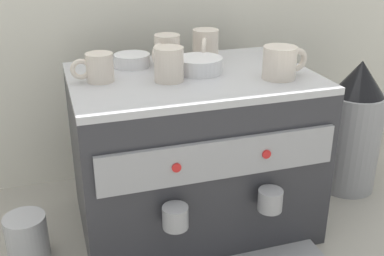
{
  "coord_description": "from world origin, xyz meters",
  "views": [
    {
      "loc": [
        -0.33,
        -1.04,
        0.75
      ],
      "look_at": [
        0.0,
        0.0,
        0.28
      ],
      "focal_mm": 44.21,
      "sensor_mm": 36.0,
      "label": 1
    }
  ],
  "objects": [
    {
      "name": "tiled_backsplash_wall",
      "position": [
        0.0,
        0.35,
        0.54
      ],
      "size": [
        2.8,
        0.03,
        1.09
      ],
      "primitive_type": "cube",
      "color": "silver",
      "rests_on": "ground_plane"
    },
    {
      "name": "ceramic_cup_4",
      "position": [
        -0.22,
        0.01,
        0.45
      ],
      "size": [
        0.1,
        0.06,
        0.07
      ],
      "color": "beige",
      "rests_on": "espresso_machine"
    },
    {
      "name": "ceramic_bowl_1",
      "position": [
        0.02,
        0.01,
        0.44
      ],
      "size": [
        0.11,
        0.11,
        0.04
      ],
      "color": "white",
      "rests_on": "espresso_machine"
    },
    {
      "name": "ceramic_cup_3",
      "position": [
        0.19,
        -0.09,
        0.46
      ],
      "size": [
        0.12,
        0.08,
        0.08
      ],
      "color": "beige",
      "rests_on": "espresso_machine"
    },
    {
      "name": "ceramic_cup_0",
      "position": [
        -0.06,
        -0.03,
        0.46
      ],
      "size": [
        0.08,
        0.1,
        0.08
      ],
      "color": "beige",
      "rests_on": "espresso_machine"
    },
    {
      "name": "ceramic_cup_2",
      "position": [
        -0.04,
        0.1,
        0.46
      ],
      "size": [
        0.09,
        0.09,
        0.08
      ],
      "color": "beige",
      "rests_on": "espresso_machine"
    },
    {
      "name": "ceramic_bowl_0",
      "position": [
        -0.12,
        0.11,
        0.43
      ],
      "size": [
        0.09,
        0.09,
        0.03
      ],
      "color": "white",
      "rests_on": "espresso_machine"
    },
    {
      "name": "milk_pitcher",
      "position": [
        -0.43,
        -0.03,
        0.06
      ],
      "size": [
        0.1,
        0.1,
        0.11
      ],
      "primitive_type": "cylinder",
      "color": "#B7B7BC",
      "rests_on": "ground_plane"
    },
    {
      "name": "coffee_grinder",
      "position": [
        0.51,
        0.03,
        0.19
      ],
      "size": [
        0.17,
        0.17,
        0.4
      ],
      "color": "#939399",
      "rests_on": "ground_plane"
    },
    {
      "name": "espresso_machine",
      "position": [
        0.0,
        -0.0,
        0.21
      ],
      "size": [
        0.58,
        0.51,
        0.42
      ],
      "color": "#2D2D33",
      "rests_on": "ground_plane"
    },
    {
      "name": "ground_plane",
      "position": [
        0.0,
        0.0,
        0.0
      ],
      "size": [
        4.0,
        4.0,
        0.0
      ],
      "primitive_type": "plane",
      "color": "#9E998E"
    },
    {
      "name": "ceramic_cup_1",
      "position": [
        0.07,
        0.12,
        0.46
      ],
      "size": [
        0.07,
        0.11,
        0.08
      ],
      "color": "beige",
      "rests_on": "espresso_machine"
    }
  ]
}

